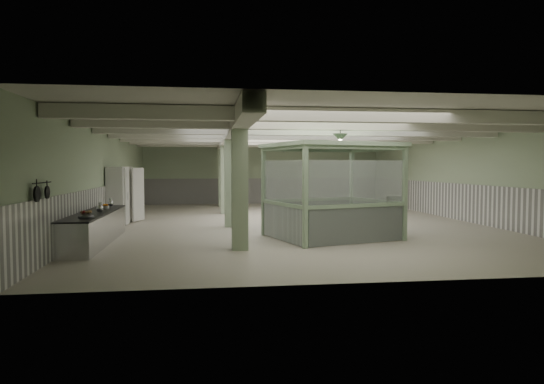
{
  "coord_description": "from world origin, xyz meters",
  "views": [
    {
      "loc": [
        -3.38,
        -18.75,
        2.2
      ],
      "look_at": [
        -1.06,
        -1.7,
        1.3
      ],
      "focal_mm": 32.0,
      "sensor_mm": 36.0,
      "label": 1
    }
  ],
  "objects": [
    {
      "name": "girder",
      "position": [
        -2.5,
        0.0,
        3.38
      ],
      "size": [
        0.45,
        19.9,
        0.4
      ],
      "primitive_type": "cube",
      "color": "silver",
      "rests_on": "ceiling"
    },
    {
      "name": "wall_right",
      "position": [
        7.0,
        0.0,
        1.8
      ],
      "size": [
        0.02,
        20.0,
        3.6
      ],
      "primitive_type": "cube",
      "color": "#A1B893",
      "rests_on": "floor"
    },
    {
      "name": "wall_front",
      "position": [
        0.0,
        -10.0,
        1.8
      ],
      "size": [
        14.0,
        0.02,
        3.6
      ],
      "primitive_type": "cube",
      "color": "#A1B893",
      "rests_on": "floor"
    },
    {
      "name": "column_d",
      "position": [
        -2.5,
        8.0,
        1.8
      ],
      "size": [
        0.42,
        0.42,
        3.6
      ],
      "primitive_type": "cube",
      "color": "#9AAE8C",
      "rests_on": "floor"
    },
    {
      "name": "guard_booth",
      "position": [
        0.45,
        -4.23,
        1.93
      ],
      "size": [
        4.33,
        3.95,
        2.91
      ],
      "rotation": [
        0.0,
        0.0,
        0.29
      ],
      "color": "#93B18D",
      "rests_on": "floor"
    },
    {
      "name": "beam_c",
      "position": [
        0.0,
        -2.5,
        3.42
      ],
      "size": [
        13.9,
        0.35,
        0.32
      ],
      "primitive_type": "cube",
      "color": "silver",
      "rests_on": "ceiling"
    },
    {
      "name": "pendant_front",
      "position": [
        0.5,
        -5.0,
        3.05
      ],
      "size": [
        0.44,
        0.44,
        0.22
      ],
      "primitive_type": "cone",
      "rotation": [
        3.14,
        0.0,
        0.0
      ],
      "color": "#2E3C2D",
      "rests_on": "ceiling"
    },
    {
      "name": "skillet_far",
      "position": [
        -6.88,
        -7.44,
        1.63
      ],
      "size": [
        0.04,
        0.28,
        0.28
      ],
      "primitive_type": "cylinder",
      "rotation": [
        0.0,
        1.57,
        0.0
      ],
      "color": "black",
      "rests_on": "hook_rail"
    },
    {
      "name": "beam_f",
      "position": [
        0.0,
        5.0,
        3.42
      ],
      "size": [
        13.9,
        0.35,
        0.32
      ],
      "primitive_type": "cube",
      "color": "silver",
      "rests_on": "ceiling"
    },
    {
      "name": "floor",
      "position": [
        0.0,
        0.0,
        0.0
      ],
      "size": [
        20.0,
        20.0,
        0.0
      ],
      "primitive_type": "plane",
      "color": "beige",
      "rests_on": "ground"
    },
    {
      "name": "wainscot_right",
      "position": [
        6.97,
        0.0,
        0.75
      ],
      "size": [
        0.05,
        19.9,
        1.5
      ],
      "primitive_type": "cube",
      "color": "white",
      "rests_on": "floor"
    },
    {
      "name": "orange_bowl",
      "position": [
        -6.47,
        -3.22,
        0.94
      ],
      "size": [
        0.29,
        0.29,
        0.08
      ],
      "primitive_type": "cylinder",
      "rotation": [
        0.0,
        0.0,
        0.36
      ],
      "color": "#B2B2B7",
      "rests_on": "prep_counter"
    },
    {
      "name": "pitcher_far",
      "position": [
        -6.38,
        -4.52,
        1.04
      ],
      "size": [
        0.23,
        0.26,
        0.28
      ],
      "primitive_type": null,
      "rotation": [
        0.0,
        0.0,
        -0.19
      ],
      "color": "silver",
      "rests_on": "prep_counter"
    },
    {
      "name": "veg_colander",
      "position": [
        -6.4,
        -6.04,
        0.99
      ],
      "size": [
        0.44,
        0.44,
        0.18
      ],
      "primitive_type": null,
      "rotation": [
        0.0,
        0.0,
        0.12
      ],
      "color": "#39393D",
      "rests_on": "prep_counter"
    },
    {
      "name": "beam_g",
      "position": [
        0.0,
        7.5,
        3.42
      ],
      "size": [
        13.9,
        0.35,
        0.32
      ],
      "primitive_type": "cube",
      "color": "silver",
      "rests_on": "ceiling"
    },
    {
      "name": "wall_back",
      "position": [
        0.0,
        10.0,
        1.8
      ],
      "size": [
        14.0,
        0.02,
        3.6
      ],
      "primitive_type": "cube",
      "color": "#A1B893",
      "rests_on": "floor"
    },
    {
      "name": "column_a",
      "position": [
        -2.5,
        -6.0,
        1.8
      ],
      "size": [
        0.42,
        0.42,
        3.6
      ],
      "primitive_type": "cube",
      "color": "#9AAE8C",
      "rests_on": "floor"
    },
    {
      "name": "filing_cabinet",
      "position": [
        2.45,
        -4.16,
        0.64
      ],
      "size": [
        0.55,
        0.68,
        1.29
      ],
      "primitive_type": "cube",
      "rotation": [
        0.0,
        0.0,
        -0.25
      ],
      "color": "#595B4C",
      "rests_on": "floor"
    },
    {
      "name": "ceiling",
      "position": [
        0.0,
        0.0,
        3.6
      ],
      "size": [
        14.0,
        20.0,
        0.02
      ],
      "primitive_type": "cube",
      "color": "silver",
      "rests_on": "wall_back"
    },
    {
      "name": "skillet_near",
      "position": [
        -6.88,
        -8.1,
        1.63
      ],
      "size": [
        0.04,
        0.34,
        0.34
      ],
      "primitive_type": "cylinder",
      "rotation": [
        0.0,
        1.57,
        0.0
      ],
      "color": "black",
      "rests_on": "hook_rail"
    },
    {
      "name": "column_b",
      "position": [
        -2.5,
        -1.0,
        1.8
      ],
      "size": [
        0.42,
        0.42,
        3.6
      ],
      "primitive_type": "cube",
      "color": "#9AAE8C",
      "rests_on": "floor"
    },
    {
      "name": "pendant_back",
      "position": [
        0.5,
        5.5,
        3.05
      ],
      "size": [
        0.44,
        0.44,
        0.22
      ],
      "primitive_type": "cone",
      "rotation": [
        3.14,
        0.0,
        0.0
      ],
      "color": "#2E3C2D",
      "rests_on": "ceiling"
    },
    {
      "name": "beam_a",
      "position": [
        0.0,
        -7.5,
        3.42
      ],
      "size": [
        13.9,
        0.35,
        0.32
      ],
      "primitive_type": "cube",
      "color": "silver",
      "rests_on": "ceiling"
    },
    {
      "name": "beam_e",
      "position": [
        0.0,
        2.5,
        3.42
      ],
      "size": [
        13.9,
        0.35,
        0.32
      ],
      "primitive_type": "cube",
      "color": "silver",
      "rests_on": "ceiling"
    },
    {
      "name": "pendant_mid",
      "position": [
        0.5,
        0.5,
        3.05
      ],
      "size": [
        0.44,
        0.44,
        0.22
      ],
      "primitive_type": "cone",
      "rotation": [
        3.14,
        0.0,
        0.0
      ],
      "color": "#2E3C2D",
      "rests_on": "ceiling"
    },
    {
      "name": "walkin_cooler",
      "position": [
        -6.62,
        0.4,
        1.1
      ],
      "size": [
        0.93,
        2.41,
        2.21
      ],
      "color": "silver",
      "rests_on": "floor"
    },
    {
      "name": "hook_rail",
      "position": [
        -6.93,
        -7.6,
        1.85
      ],
      "size": [
        0.02,
        1.2,
        0.02
      ],
      "primitive_type": "cylinder",
      "rotation": [
        1.57,
        0.0,
        0.0
      ],
      "color": "black",
      "rests_on": "wall_left"
    },
    {
      "name": "wainscot_left",
      "position": [
        -6.97,
        0.0,
        0.75
      ],
      "size": [
        0.05,
        19.9,
        1.5
      ],
      "primitive_type": "cube",
      "color": "white",
      "rests_on": "floor"
    },
    {
      "name": "wall_left",
      "position": [
        -7.0,
        0.0,
        1.8
      ],
      "size": [
        0.02,
        20.0,
        3.6
      ],
      "primitive_type": "cube",
      "color": "#A1B893",
      "rests_on": "floor"
    },
    {
      "name": "prep_counter",
      "position": [
        -6.54,
        -4.47,
        0.46
      ],
      "size": [
        0.89,
        5.12,
        0.91
      ],
      "color": "silver",
      "rests_on": "floor"
    },
    {
      "name": "beam_b",
      "position": [
        0.0,
        -5.0,
        3.42
      ],
      "size": [
        13.9,
        0.35,
        0.32
      ],
      "primitive_type": "cube",
      "color": "silver",
      "rests_on": "ceiling"
    },
    {
      "name": "beam_d",
      "position": [
        0.0,
        0.0,
        3.42
      ],
      "size": [
        13.9,
        0.35,
        0.32
      ],
      "primitive_type": "cube",
      "color": "silver",
      "rests_on": "ceiling"
    },
    {
      "name": "column_c",
      "position": [
        -2.5,
        4.0,
        1.8
      ],
      "size": [
        0.42,
        0.42,
        3.6
      ],
      "primitive_type": "cube",
      "color": "#9AAE8C",
      "rests_on": "floor"
    },
    {
      "name": "pitcher_near",
      "position": [
        -6.46,
        -2.51,
        1.03
      ],
      "size": [
        0.25,
        0.27,
        0.27
      ],
      "primitive_type": null,
      "rotation": [
        0.0,
        0.0,
        0.41
      ],
      "color": "silver",
      "rests_on": "prep_counter"
    },
    {
      "name": "wainscot_back",
      "position": [
        0.0,
        9.97,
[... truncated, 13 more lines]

